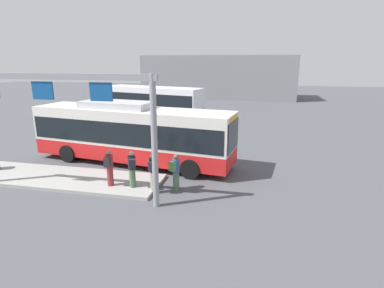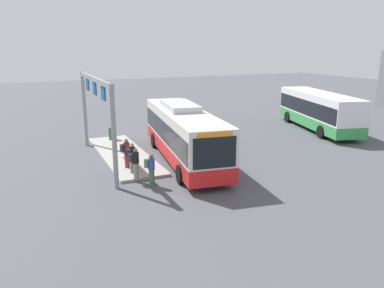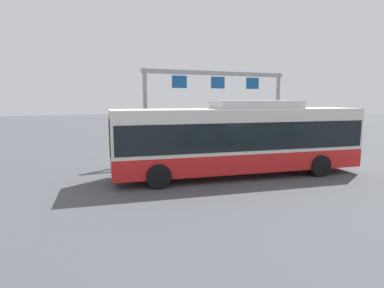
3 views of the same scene
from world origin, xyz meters
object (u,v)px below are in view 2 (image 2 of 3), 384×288
object	(u,v)px
person_boarding	(151,169)
person_waiting_mid	(132,157)
person_waiting_near	(135,163)
trash_bin	(112,134)
person_waiting_far	(126,152)
bus_main	(183,132)
bus_background_left	(319,109)

from	to	relation	value
person_boarding	person_waiting_mid	distance (m)	1.92
person_boarding	person_waiting_near	world-z (taller)	person_waiting_near
trash_bin	person_waiting_mid	bearing A→B (deg)	-4.86
person_boarding	person_waiting_far	xyz separation A→B (m)	(-2.93, -0.49, 0.16)
bus_main	person_waiting_mid	bearing A→B (deg)	-59.21
person_waiting_near	trash_bin	xyz separation A→B (m)	(-9.00, 0.79, -0.44)
person_waiting_mid	person_waiting_far	size ratio (longest dim) A/B	1.00
bus_background_left	bus_main	bearing A→B (deg)	119.24
trash_bin	bus_background_left	bearing A→B (deg)	80.06
person_waiting_far	trash_bin	bearing A→B (deg)	75.77
bus_main	person_waiting_far	size ratio (longest dim) A/B	7.02
bus_main	person_waiting_far	bearing A→B (deg)	-74.71
person_waiting_mid	trash_bin	world-z (taller)	person_waiting_mid
person_waiting_mid	bus_main	bearing A→B (deg)	-4.73
bus_main	bus_background_left	world-z (taller)	bus_main
person_waiting_far	person_waiting_mid	bearing A→B (deg)	-95.91
person_waiting_near	person_waiting_mid	distance (m)	1.01
person_boarding	person_waiting_near	size ratio (longest dim) A/B	1.00
bus_main	trash_bin	world-z (taller)	bus_main
bus_background_left	trash_bin	size ratio (longest dim) A/B	11.82
trash_bin	person_waiting_near	bearing A→B (deg)	-4.99
person_waiting_near	trash_bin	distance (m)	9.04
bus_main	person_boarding	distance (m)	4.77
person_waiting_far	trash_bin	size ratio (longest dim) A/B	1.86
bus_background_left	person_boarding	xyz separation A→B (m)	(6.91, -17.04, -0.89)
person_waiting_far	bus_background_left	bearing A→B (deg)	4.52
bus_background_left	person_waiting_far	size ratio (longest dim) A/B	6.37
bus_main	person_boarding	bearing A→B (deg)	-35.34
bus_main	person_waiting_far	xyz separation A→B (m)	(0.47, -3.71, -0.76)
trash_bin	person_boarding	bearing A→B (deg)	-1.34
person_boarding	trash_bin	world-z (taller)	person_boarding
bus_background_left	person_waiting_near	size ratio (longest dim) A/B	6.37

